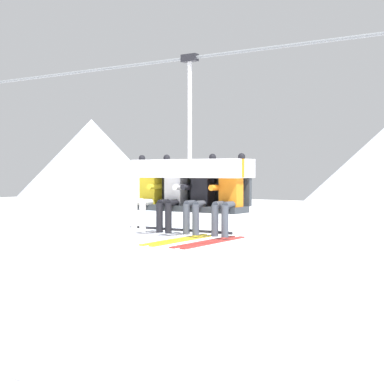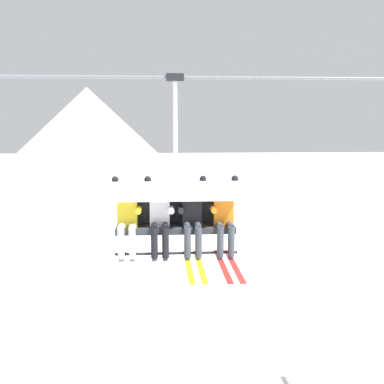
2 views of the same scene
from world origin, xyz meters
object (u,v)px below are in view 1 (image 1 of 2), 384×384
(chairlift_chair, at_px, (192,176))
(skier_yellow, at_px, (146,193))
(skier_white, at_px, (172,194))
(skier_orange, at_px, (227,195))
(skier_black, at_px, (199,195))

(chairlift_chair, height_order, skier_yellow, chairlift_chair)
(skier_white, bearing_deg, skier_orange, 0.00)
(chairlift_chair, height_order, skier_black, chairlift_chair)
(skier_yellow, distance_m, skier_black, 1.06)
(chairlift_chair, distance_m, skier_white, 0.44)
(skier_yellow, xyz_separation_m, skier_orange, (1.58, 0.00, 0.00))
(skier_yellow, bearing_deg, skier_black, 0.00)
(skier_black, bearing_deg, skier_orange, 0.00)
(skier_black, height_order, skier_orange, same)
(chairlift_chair, distance_m, skier_yellow, 0.87)
(skier_yellow, relative_size, skier_black, 1.00)
(skier_black, distance_m, skier_orange, 0.52)
(skier_white, relative_size, skier_orange, 1.00)
(chairlift_chair, xyz_separation_m, skier_black, (0.27, -0.21, -0.29))
(chairlift_chair, height_order, skier_orange, chairlift_chair)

